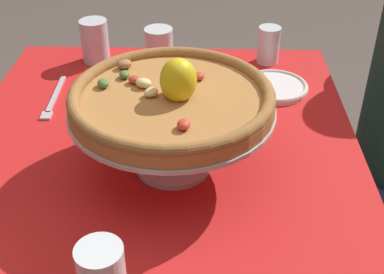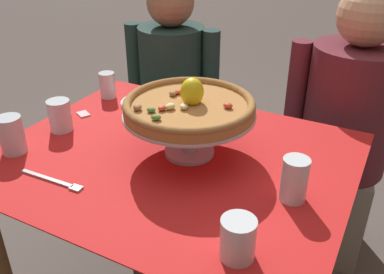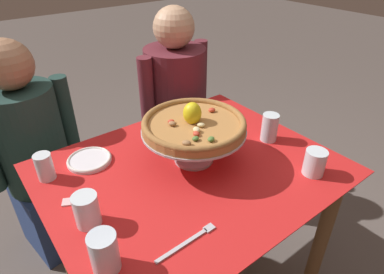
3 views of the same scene
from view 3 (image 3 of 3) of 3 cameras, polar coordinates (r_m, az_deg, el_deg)
dining_table at (r=1.32m, az=-0.10°, el=-9.74°), size 1.06×0.87×0.75m
pizza_stand at (r=1.23m, az=0.32°, el=0.04°), size 0.39×0.39×0.14m
pizza at (r=1.20m, az=0.32°, el=2.34°), size 0.38×0.38×0.10m
water_glass_front_left at (r=0.92m, az=-14.99°, el=-19.19°), size 0.08×0.08×0.12m
water_glass_side_left at (r=1.05m, az=-17.83°, el=-12.30°), size 0.08×0.08×0.11m
water_glass_front_right at (r=1.27m, az=20.56°, el=-4.42°), size 0.08×0.08×0.10m
water_glass_side_right at (r=1.42m, az=13.35°, el=1.37°), size 0.07×0.07×0.12m
water_glass_back_left at (r=1.28m, az=-24.27°, el=-4.95°), size 0.06×0.06×0.10m
side_plate at (r=1.33m, az=-17.48°, el=-3.79°), size 0.17×0.17×0.02m
dinner_fork at (r=0.99m, az=-0.46°, el=-17.65°), size 0.21×0.02×0.01m
sugar_packet at (r=1.17m, az=-20.50°, el=-10.52°), size 0.06×0.06×0.00m
diner_left at (r=1.79m, az=-25.38°, el=-4.08°), size 0.46×0.36×1.15m
diner_right at (r=2.02m, az=-2.77°, el=4.77°), size 0.51×0.40×1.19m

